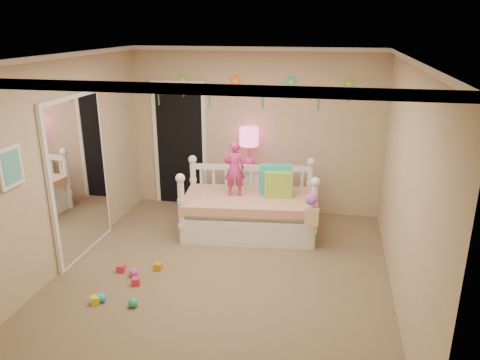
% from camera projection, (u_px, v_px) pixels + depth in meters
% --- Properties ---
extents(floor, '(4.00, 4.50, 0.01)m').
position_uv_depth(floor, '(222.00, 276.00, 5.61)').
color(floor, '#7F684C').
rests_on(floor, ground).
extents(ceiling, '(4.00, 4.50, 0.01)m').
position_uv_depth(ceiling, '(219.00, 57.00, 4.77)').
color(ceiling, white).
rests_on(ceiling, floor).
extents(back_wall, '(4.00, 0.01, 2.60)m').
position_uv_depth(back_wall, '(255.00, 132.00, 7.28)').
color(back_wall, tan).
rests_on(back_wall, floor).
extents(left_wall, '(0.01, 4.50, 2.60)m').
position_uv_depth(left_wall, '(61.00, 165.00, 5.57)').
color(left_wall, tan).
rests_on(left_wall, floor).
extents(right_wall, '(0.01, 4.50, 2.60)m').
position_uv_depth(right_wall, '(406.00, 187.00, 4.81)').
color(right_wall, tan).
rests_on(right_wall, floor).
extents(crown_molding, '(4.00, 4.50, 0.06)m').
position_uv_depth(crown_molding, '(219.00, 60.00, 4.78)').
color(crown_molding, white).
rests_on(crown_molding, ceiling).
extents(daybed, '(2.00, 1.23, 1.03)m').
position_uv_depth(daybed, '(249.00, 200.00, 6.63)').
color(daybed, white).
rests_on(daybed, floor).
extents(pillow_turquoise, '(0.46, 0.23, 0.44)m').
position_uv_depth(pillow_turquoise, '(275.00, 179.00, 6.62)').
color(pillow_turquoise, '#24B79D').
rests_on(pillow_turquoise, daybed).
extents(pillow_lime, '(0.41, 0.21, 0.37)m').
position_uv_depth(pillow_lime, '(278.00, 185.00, 6.51)').
color(pillow_lime, '#95C03A').
rests_on(pillow_lime, daybed).
extents(child, '(0.34, 0.27, 0.81)m').
position_uv_depth(child, '(234.00, 169.00, 6.51)').
color(child, '#D63087').
rests_on(child, daybed).
extents(nightstand, '(0.50, 0.41, 0.75)m').
position_uv_depth(nightstand, '(249.00, 191.00, 7.37)').
color(nightstand, white).
rests_on(nightstand, floor).
extents(table_lamp, '(0.30, 0.30, 0.66)m').
position_uv_depth(table_lamp, '(249.00, 142.00, 7.10)').
color(table_lamp, '#E11E7C').
rests_on(table_lamp, nightstand).
extents(closet_doorway, '(0.90, 0.04, 2.07)m').
position_uv_depth(closet_doorway, '(180.00, 144.00, 7.58)').
color(closet_doorway, black).
rests_on(closet_doorway, back_wall).
extents(flower_decals, '(3.40, 0.02, 0.50)m').
position_uv_depth(flower_decals, '(249.00, 91.00, 7.07)').
color(flower_decals, '#B2668C').
rests_on(flower_decals, back_wall).
extents(mirror_closet, '(0.07, 1.30, 2.10)m').
position_uv_depth(mirror_closet, '(79.00, 177.00, 5.92)').
color(mirror_closet, white).
rests_on(mirror_closet, left_wall).
extents(wall_picture, '(0.05, 0.34, 0.42)m').
position_uv_depth(wall_picture, '(10.00, 167.00, 4.65)').
color(wall_picture, white).
rests_on(wall_picture, left_wall).
extents(hanging_bag, '(0.20, 0.16, 0.36)m').
position_uv_depth(hanging_bag, '(311.00, 211.00, 5.96)').
color(hanging_bag, beige).
rests_on(hanging_bag, daybed).
extents(toy_scatter, '(0.92, 1.37, 0.11)m').
position_uv_depth(toy_scatter, '(118.00, 288.00, 5.25)').
color(toy_scatter, '#996666').
rests_on(toy_scatter, floor).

